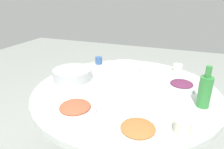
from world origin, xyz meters
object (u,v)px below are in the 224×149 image
object	(u,v)px
green_bottle	(205,91)
tea_cup_near	(99,60)
dish_tofu_braise	(138,129)
soup_bowl	(125,68)
round_dining_table	(125,108)
dish_eggplant	(181,85)
dish_stirfry	(75,108)
rice_bowl	(72,74)
tea_cup_far	(183,126)
tea_cup_side	(178,68)

from	to	relation	value
green_bottle	tea_cup_near	distance (m)	0.96
dish_tofu_braise	tea_cup_near	world-z (taller)	tea_cup_near
soup_bowl	dish_tofu_braise	distance (m)	0.78
round_dining_table	green_bottle	bearing A→B (deg)	81.97
dish_eggplant	dish_stirfry	bearing A→B (deg)	-45.03
rice_bowl	tea_cup_far	bearing A→B (deg)	65.25
dish_tofu_braise	rice_bowl	bearing A→B (deg)	-125.99
rice_bowl	green_bottle	size ratio (longest dim) A/B	1.19
rice_bowl	tea_cup_near	size ratio (longest dim) A/B	4.47
rice_bowl	dish_tofu_braise	world-z (taller)	rice_bowl
rice_bowl	tea_cup_near	xyz separation A→B (m)	(-0.38, 0.04, -0.01)
rice_bowl	soup_bowl	world-z (taller)	rice_bowl
tea_cup_side	round_dining_table	bearing A→B (deg)	-33.33
tea_cup_near	tea_cup_far	size ratio (longest dim) A/B	0.79
rice_bowl	dish_eggplant	bearing A→B (deg)	99.84
rice_bowl	tea_cup_far	distance (m)	0.87
round_dining_table	green_bottle	distance (m)	0.54
round_dining_table	tea_cup_near	xyz separation A→B (m)	(-0.39, -0.37, 0.18)
dish_eggplant	tea_cup_side	size ratio (longest dim) A/B	2.79
green_bottle	tea_cup_far	distance (m)	0.31
rice_bowl	tea_cup_near	world-z (taller)	rice_bowl
round_dining_table	tea_cup_side	xyz separation A→B (m)	(-0.46, 0.30, 0.18)
rice_bowl	dish_stirfry	distance (m)	0.46
soup_bowl	tea_cup_near	world-z (taller)	tea_cup_near
tea_cup_near	dish_tofu_braise	bearing A→B (deg)	34.44
dish_stirfry	tea_cup_near	bearing A→B (deg)	-165.09
round_dining_table	dish_tofu_braise	xyz separation A→B (m)	(0.42, 0.19, 0.17)
round_dining_table	rice_bowl	world-z (taller)	rice_bowl
dish_eggplant	dish_stirfry	world-z (taller)	dish_stirfry
dish_tofu_braise	dish_stirfry	world-z (taller)	dish_stirfry
rice_bowl	dish_stirfry	size ratio (longest dim) A/B	1.21
green_bottle	soup_bowl	bearing A→B (deg)	-123.14
soup_bowl	tea_cup_side	size ratio (longest dim) A/B	3.70
dish_eggplant	dish_tofu_braise	bearing A→B (deg)	-15.70
dish_stirfry	tea_cup_near	distance (m)	0.79
round_dining_table	dish_stirfry	xyz separation A→B (m)	(0.37, -0.17, 0.17)
tea_cup_far	tea_cup_side	world-z (taller)	tea_cup_far
dish_tofu_braise	tea_cup_far	world-z (taller)	tea_cup_far
soup_bowl	tea_cup_side	bearing A→B (deg)	110.73
tea_cup_near	green_bottle	bearing A→B (deg)	61.36
green_bottle	round_dining_table	bearing A→B (deg)	-98.03
green_bottle	tea_cup_far	bearing A→B (deg)	-18.49
dish_tofu_braise	tea_cup_far	xyz separation A→B (m)	(-0.07, 0.19, 0.02)
dish_eggplant	dish_tofu_braise	distance (m)	0.59
round_dining_table	green_bottle	size ratio (longest dim) A/B	5.10
green_bottle	dish_stirfry	bearing A→B (deg)	-64.72
dish_eggplant	green_bottle	world-z (taller)	green_bottle
dish_stirfry	tea_cup_far	xyz separation A→B (m)	(-0.02, 0.55, 0.01)
soup_bowl	dish_tofu_braise	world-z (taller)	soup_bowl
tea_cup_far	tea_cup_near	bearing A→B (deg)	-134.80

